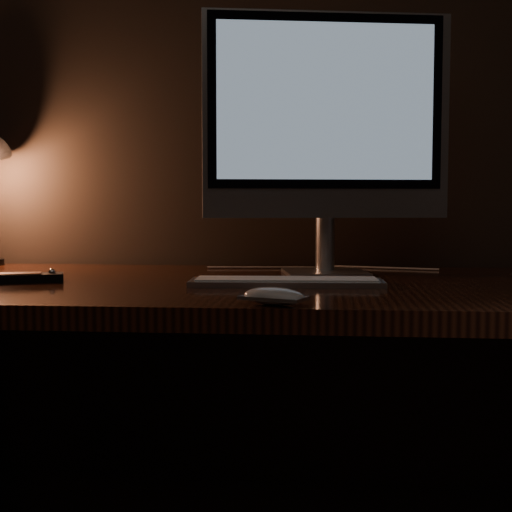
# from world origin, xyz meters

# --- Properties ---
(desk) EXTENTS (1.60, 0.75, 0.75)m
(desk) POSITION_xyz_m (0.00, 1.93, 0.62)
(desk) COLOR #3C1A0D
(desk) RESTS_ON ground
(monitor) EXTENTS (0.55, 0.19, 0.58)m
(monitor) POSITION_xyz_m (0.15, 2.02, 1.09)
(monitor) COLOR silver
(monitor) RESTS_ON desk
(keyboard) EXTENTS (0.39, 0.13, 0.01)m
(keyboard) POSITION_xyz_m (0.08, 1.80, 0.76)
(keyboard) COLOR silver
(keyboard) RESTS_ON desk
(mouse) EXTENTS (0.12, 0.09, 0.02)m
(mouse) POSITION_xyz_m (0.07, 1.52, 0.76)
(mouse) COLOR white
(mouse) RESTS_ON desk
(media_remote) EXTENTS (0.15, 0.10, 0.03)m
(media_remote) POSITION_xyz_m (-0.46, 1.80, 0.76)
(media_remote) COLOR black
(media_remote) RESTS_ON desk
(cable) EXTENTS (0.55, 0.08, 0.00)m
(cable) POSITION_xyz_m (0.15, 2.15, 0.75)
(cable) COLOR white
(cable) RESTS_ON desk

